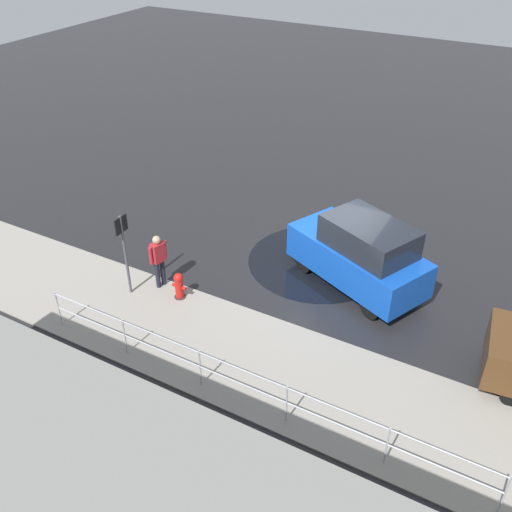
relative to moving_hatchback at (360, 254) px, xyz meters
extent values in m
plane|color=black|center=(0.88, -0.19, -1.03)|extent=(60.00, 60.00, 0.00)
cube|color=gray|center=(0.88, 4.01, -1.01)|extent=(24.00, 3.20, 0.04)
cube|color=blue|center=(0.08, -0.04, -0.23)|extent=(4.25, 3.14, 0.99)
cube|color=#1E232B|center=(-0.20, 0.09, 0.65)|extent=(2.75, 2.32, 0.77)
cylinder|color=black|center=(1.55, 0.09, -0.73)|extent=(0.64, 0.45, 0.60)
cylinder|color=black|center=(0.96, -1.21, -0.73)|extent=(0.64, 0.45, 0.60)
cylinder|color=black|center=(-0.80, 1.14, -0.73)|extent=(0.64, 0.45, 0.60)
cylinder|color=black|center=(-1.39, -0.16, -0.73)|extent=(0.64, 0.45, 0.60)
cylinder|color=red|center=(3.92, 2.88, -0.72)|extent=(0.22, 0.22, 0.62)
sphere|color=red|center=(3.92, 2.88, -0.35)|extent=(0.26, 0.26, 0.26)
cylinder|color=red|center=(3.76, 2.88, -0.64)|extent=(0.10, 0.09, 0.09)
cylinder|color=red|center=(4.08, 2.88, -0.64)|extent=(0.10, 0.09, 0.09)
cylinder|color=#2D2D2D|center=(3.92, 2.88, -1.00)|extent=(0.31, 0.31, 0.06)
cube|color=#B2262D|center=(4.68, 2.69, 0.10)|extent=(0.32, 0.41, 0.55)
sphere|color=tan|center=(4.68, 2.69, 0.48)|extent=(0.22, 0.22, 0.22)
cylinder|color=#1E1E2D|center=(4.66, 2.61, -0.60)|extent=(0.13, 0.13, 0.85)
cylinder|color=#1E1E2D|center=(4.70, 2.78, -0.60)|extent=(0.13, 0.13, 0.85)
cylinder|color=#B2262D|center=(4.62, 2.46, 0.10)|extent=(0.09, 0.09, 0.50)
cylinder|color=#B2262D|center=(4.74, 2.93, 0.10)|extent=(0.09, 0.09, 0.50)
cylinder|color=#B7BABF|center=(-4.63, 5.25, -0.50)|extent=(0.04, 0.04, 1.05)
cylinder|color=#B7BABF|center=(-2.53, 5.25, -0.50)|extent=(0.04, 0.04, 1.05)
cylinder|color=#B7BABF|center=(-0.44, 5.25, -0.50)|extent=(0.04, 0.04, 1.05)
cylinder|color=#B7BABF|center=(1.66, 5.25, -0.50)|extent=(0.04, 0.04, 1.05)
cylinder|color=#B7BABF|center=(3.76, 5.25, -0.50)|extent=(0.04, 0.04, 1.05)
cylinder|color=#B7BABF|center=(5.85, 5.25, -0.50)|extent=(0.04, 0.04, 1.05)
cylinder|color=#B7BABF|center=(0.61, 5.25, -0.03)|extent=(10.48, 0.04, 0.04)
cylinder|color=#B7BABF|center=(0.61, 5.25, -0.45)|extent=(10.48, 0.04, 0.04)
cylinder|color=#4C4C51|center=(5.22, 3.34, 0.17)|extent=(0.07, 0.07, 2.40)
cube|color=black|center=(5.22, 3.34, 1.12)|extent=(0.04, 0.44, 0.44)
cylinder|color=black|center=(1.42, -0.52, -1.02)|extent=(4.07, 4.07, 0.01)
camera|label=1|loc=(-3.75, 12.48, 8.38)|focal=40.00mm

